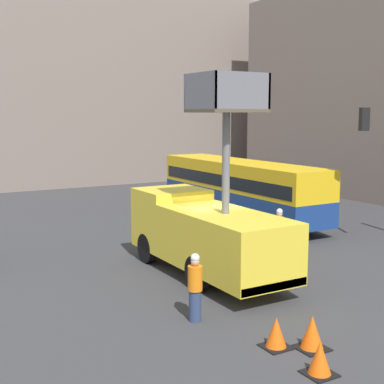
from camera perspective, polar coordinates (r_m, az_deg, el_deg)
name	(u,v)px	position (r m, az deg, el deg)	size (l,w,h in m)	color
ground_plane	(210,266)	(19.11, 1.91, -7.89)	(120.00, 120.00, 0.00)	#38383A
building_backdrop_far	(23,87)	(43.88, -17.59, 10.60)	(44.00, 10.00, 14.77)	gray
utility_truck	(206,230)	(17.68, 1.46, -4.08)	(2.33, 7.08, 6.53)	yellow
city_bus	(240,185)	(27.14, 5.12, 0.73)	(2.46, 11.29, 2.98)	navy
road_worker_near_truck	(195,288)	(13.98, 0.33, -10.15)	(0.38, 0.38, 1.81)	navy
road_worker_directing	(279,232)	(20.47, 9.26, -4.27)	(0.38, 0.38, 1.83)	navy
traffic_cone_near_truck	(320,359)	(11.81, 13.48, -16.93)	(0.63, 0.63, 0.72)	black
traffic_cone_mid_road	(312,333)	(12.91, 12.69, -14.49)	(0.69, 0.69, 0.79)	black
traffic_cone_far_side	(276,333)	(12.84, 8.96, -14.67)	(0.63, 0.63, 0.72)	black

